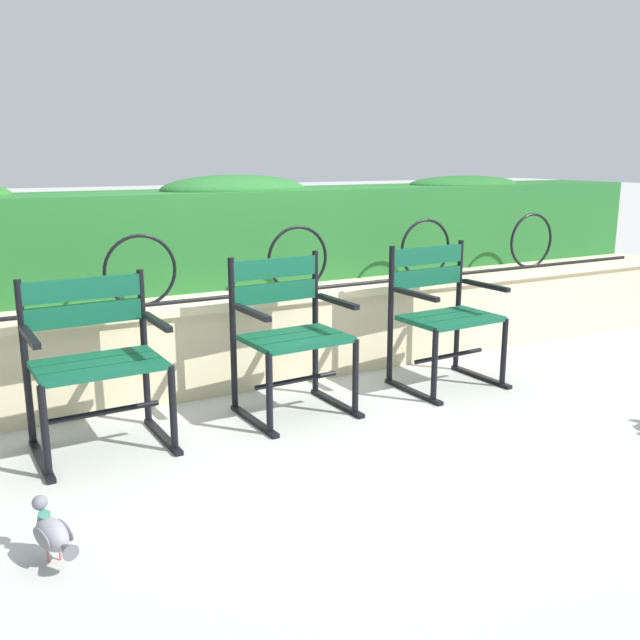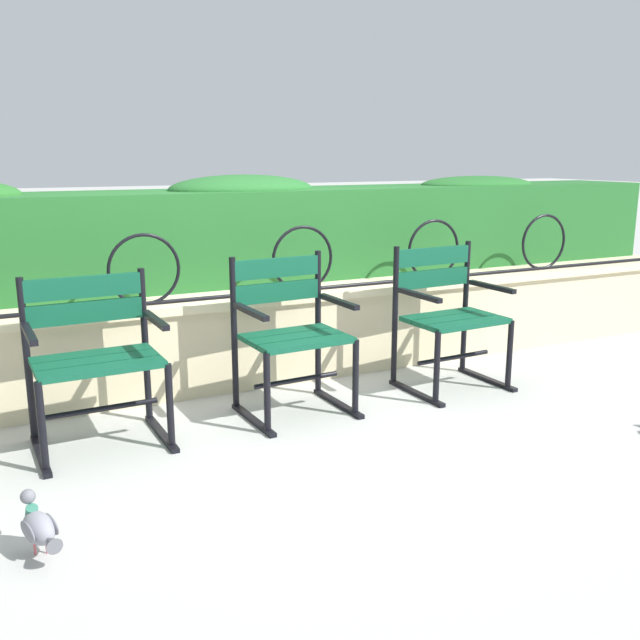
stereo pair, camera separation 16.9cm
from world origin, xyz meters
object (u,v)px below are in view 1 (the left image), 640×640
at_px(park_chair_right, 442,311).
at_px(pigeon_near_chairs, 52,533).
at_px(park_chair_centre, 289,331).
at_px(park_chair_left, 94,357).

distance_m(park_chair_right, pigeon_near_chairs, 2.70).
bearing_deg(park_chair_centre, pigeon_near_chairs, -145.20).
bearing_deg(park_chair_left, park_chair_centre, -0.08).
height_order(park_chair_centre, park_chair_right, park_chair_right).
distance_m(park_chair_left, park_chair_centre, 1.06).
height_order(park_chair_left, park_chair_centre, park_chair_centre).
bearing_deg(pigeon_near_chairs, park_chair_left, 69.75).
xyz_separation_m(park_chair_left, pigeon_near_chairs, (-0.37, -0.99, -0.35)).
xyz_separation_m(park_chair_right, pigeon_near_chairs, (-2.49, -0.98, -0.36)).
relative_size(park_chair_centre, pigeon_near_chairs, 3.06).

